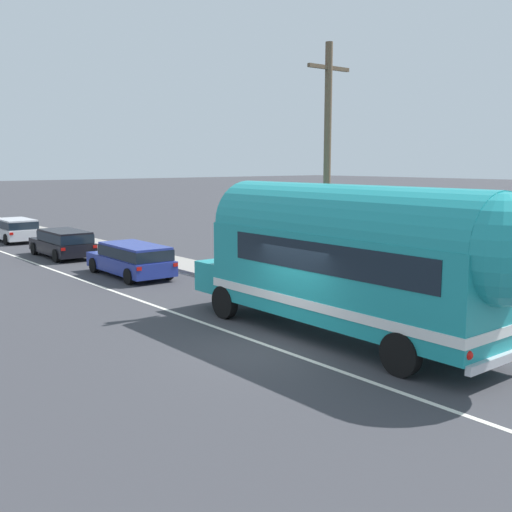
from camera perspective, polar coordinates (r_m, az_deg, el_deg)
The scene contains 8 objects.
ground_plane at distance 16.04m, azimuth 1.54°, elevation -8.39°, with size 300.00×300.00×0.00m, color #38383D.
lane_markings at distance 26.84m, azimuth -12.29°, elevation -1.63°, with size 4.09×80.00×0.01m.
sidewalk_slab at distance 26.68m, azimuth -4.42°, elevation -1.37°, with size 1.91×90.00×0.15m, color gray.
utility_pole at distance 20.78m, azimuth 6.54°, elevation 7.83°, with size 1.80×0.24×8.50m.
painted_bus at distance 16.15m, azimuth 9.36°, elevation 0.00°, with size 2.64×11.15×4.12m.
car_lead at distance 26.04m, azimuth -11.28°, elevation -0.14°, with size 2.04×4.81×1.37m.
car_second at distance 32.17m, azimuth -17.28°, elevation 1.28°, with size 2.01×4.62×1.37m.
car_third at distance 39.57m, azimuth -21.26°, elevation 2.37°, with size 2.02×4.43×1.37m.
Camera 1 is at (-9.99, -11.64, 4.69)m, focal length 43.57 mm.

